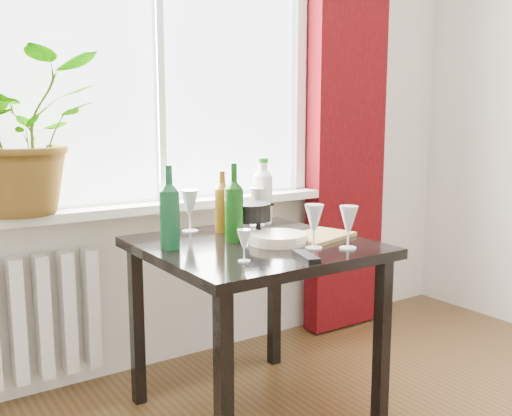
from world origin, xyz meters
TOP-DOWN VIEW (x-y plane):
  - window at (0.00, 2.22)m, footprint 1.72×0.08m
  - windowsill at (0.00, 2.15)m, footprint 1.72×0.20m
  - curtain at (1.12, 2.12)m, footprint 0.50×0.12m
  - radiator at (-0.75, 2.18)m, footprint 0.80×0.10m
  - table at (0.10, 1.55)m, footprint 0.85×0.85m
  - potted_plant at (-0.63, 2.14)m, footprint 0.67×0.61m
  - wine_bottle_left at (-0.23, 1.64)m, footprint 0.10×0.10m
  - wine_bottle_right at (0.05, 1.62)m, footprint 0.08×0.08m
  - bottle_amber at (0.11, 1.81)m, footprint 0.08×0.08m
  - cleaning_bottle at (0.37, 1.88)m, footprint 0.12×0.12m
  - wineglass_front_right at (0.23, 1.33)m, footprint 0.08×0.08m
  - wineglass_far_right at (0.34, 1.26)m, footprint 0.09×0.09m
  - wineglass_back_center at (0.31, 1.84)m, footprint 0.09×0.09m
  - wineglass_back_left at (-0.01, 1.89)m, footprint 0.10×0.10m
  - wineglass_front_left at (-0.11, 1.31)m, footprint 0.06×0.06m
  - plate_stack at (0.17, 1.49)m, footprint 0.30×0.30m
  - fondue_pot at (0.15, 1.67)m, footprint 0.25×0.23m
  - tv_remote at (0.10, 1.23)m, footprint 0.09×0.17m
  - cutting_board at (0.37, 1.47)m, footprint 0.34×0.26m

SIDE VIEW (x-z plane):
  - radiator at x=-0.75m, z-range 0.10..0.66m
  - table at x=0.10m, z-range 0.28..1.02m
  - cutting_board at x=0.37m, z-range 0.74..0.76m
  - tv_remote at x=0.10m, z-range 0.74..0.76m
  - plate_stack at x=0.17m, z-range 0.74..0.78m
  - wineglass_front_left at x=-0.11m, z-range 0.74..0.86m
  - fondue_pot at x=0.15m, z-range 0.74..0.88m
  - windowsill at x=0.00m, z-range 0.80..0.84m
  - wineglass_far_right at x=0.34m, z-range 0.74..0.91m
  - wineglass_front_right at x=0.23m, z-range 0.74..0.92m
  - wineglass_back_center at x=0.31m, z-range 0.74..0.92m
  - wineglass_back_left at x=-0.01m, z-range 0.74..0.93m
  - bottle_amber at x=0.11m, z-range 0.74..1.02m
  - cleaning_bottle at x=0.37m, z-range 0.74..1.06m
  - wine_bottle_right at x=0.05m, z-range 0.74..1.06m
  - wine_bottle_left at x=-0.23m, z-range 0.74..1.07m
  - potted_plant at x=-0.63m, z-range 0.84..1.50m
  - curtain at x=1.12m, z-range 0.01..2.58m
  - window at x=0.00m, z-range 0.79..2.41m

